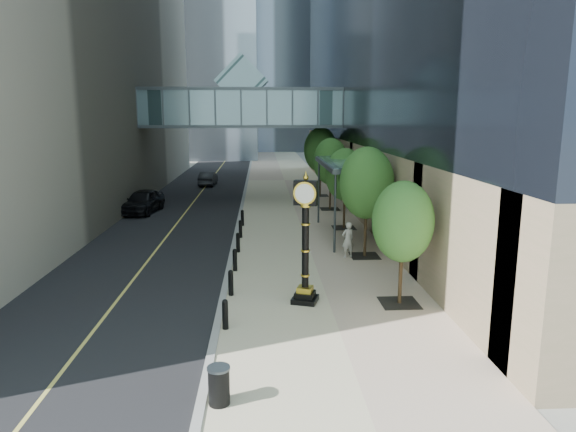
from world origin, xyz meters
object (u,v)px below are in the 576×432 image
object	(u,v)px
trash_bin	(219,387)
car_near	(143,201)
pedestrian	(348,240)
street_clock	(305,248)
car_far	(208,179)

from	to	relation	value
trash_bin	car_near	size ratio (longest dim) A/B	0.18
trash_bin	car_near	xyz separation A→B (m)	(-7.45, 25.48, 0.35)
pedestrian	car_near	world-z (taller)	pedestrian
street_clock	trash_bin	xyz separation A→B (m)	(-2.66, -6.78, -1.62)
street_clock	pedestrian	size ratio (longest dim) A/B	2.69
street_clock	car_far	xyz separation A→B (m)	(-6.92, 33.28, -1.43)
pedestrian	car_near	xyz separation A→B (m)	(-12.71, 12.71, -0.09)
car_near	pedestrian	bearing A→B (deg)	-37.72
trash_bin	pedestrian	distance (m)	13.82
pedestrian	car_near	size ratio (longest dim) A/B	0.36
pedestrian	street_clock	bearing A→B (deg)	46.10
street_clock	car_near	distance (m)	21.30
street_clock	trash_bin	size ratio (longest dim) A/B	5.31
street_clock	trash_bin	distance (m)	7.46
street_clock	car_near	world-z (taller)	street_clock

